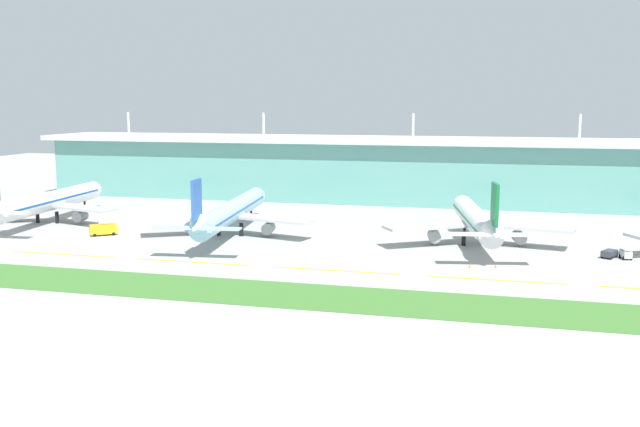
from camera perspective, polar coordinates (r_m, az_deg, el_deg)
The scene contains 15 objects.
ground_plane at distance 154.80m, azimuth 2.29°, elevation -4.79°, with size 600.00×600.00×0.00m, color #9E9E99.
terminal_building at distance 264.41m, azimuth 7.51°, elevation 3.48°, with size 288.00×34.00×32.55m.
airliner_nearest at distance 233.77m, azimuth -20.79°, elevation 0.90°, with size 48.62×65.37×18.90m.
airliner_near_middle at distance 199.44m, azimuth -7.10°, elevation 0.13°, with size 48.44×72.15×18.90m.
airliner_far_middle at distance 188.71m, azimuth 12.33°, elevation -0.51°, with size 47.94×60.18×18.90m.
taxiway_stripe_west at distance 184.27m, azimuth -19.75°, elevation -3.09°, with size 28.00×0.70×0.04m, color yellow.
taxiway_stripe_mid_west at distance 167.80m, azimuth -10.06°, elevation -3.84°, with size 28.00×0.70×0.04m, color yellow.
taxiway_stripe_centre at distance 157.07m, azimuth 1.35°, elevation -4.58°, with size 28.00×0.70×0.04m, color yellow.
taxiway_stripe_mid_east at distance 153.29m, azimuth 13.88°, elevation -5.18°, with size 28.00×0.70×0.04m, color yellow.
grass_verge at distance 136.01m, azimuth 0.52°, elevation -6.70°, with size 300.00×18.00×0.10m, color #3D702D.
baggage_cart at distance 183.04m, azimuth 23.18°, elevation -2.97°, with size 2.64×3.90×2.48m.
fuel_truck at distance 206.61m, azimuth -16.83°, elevation -1.06°, with size 7.27×6.48×4.95m.
pushback_tug at distance 182.89m, azimuth 22.06°, elevation -2.96°, with size 4.29×5.01×1.85m.
safety_cone_left_wingtip at distance 163.52m, azimuth 11.83°, elevation -4.11°, with size 0.56×0.56×0.70m, color orange.
safety_cone_nose_front at distance 164.66m, azimuth 13.81°, elevation -4.09°, with size 0.56×0.56×0.70m, color orange.
Camera 1 is at (31.25, -147.11, 36.65)m, focal length 40.16 mm.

